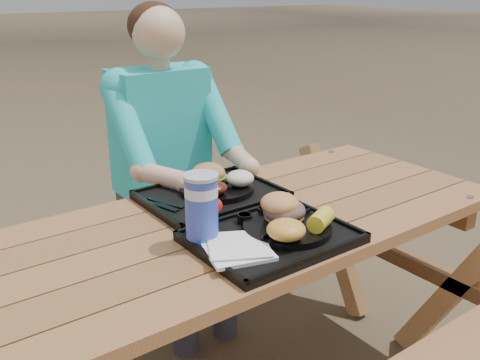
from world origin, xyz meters
TOP-DOWN VIEW (x-y plane):
  - picnic_table at (0.00, 0.00)m, footprint 1.80×1.49m
  - tray_near at (-0.02, -0.18)m, footprint 0.45×0.35m
  - tray_far at (0.02, 0.19)m, footprint 0.45×0.35m
  - plate_near at (0.03, -0.19)m, footprint 0.26×0.26m
  - plate_far at (0.05, 0.20)m, footprint 0.26×0.26m
  - napkin_stack at (-0.16, -0.21)m, footprint 0.21×0.21m
  - soda_cup at (-0.20, -0.09)m, footprint 0.09×0.09m
  - condiment_bbq at (-0.03, -0.07)m, footprint 0.05×0.05m
  - condiment_mustard at (0.05, -0.07)m, footprint 0.05×0.05m
  - sandwich at (0.05, -0.15)m, footprint 0.12×0.12m
  - mac_cheese at (-0.03, -0.26)m, footprint 0.11×0.11m
  - corn_cob at (0.09, -0.26)m, footprint 0.12×0.12m
  - cutlery_far at (-0.16, 0.21)m, footprint 0.09×0.15m
  - burger at (0.04, 0.24)m, footprint 0.12×0.12m
  - baked_beans at (-0.00, 0.14)m, footprint 0.09×0.09m
  - potato_salad at (0.11, 0.15)m, footprint 0.10×0.10m
  - diner at (0.11, 0.69)m, footprint 0.48×0.84m

SIDE VIEW (x-z plane):
  - picnic_table at x=0.00m, z-range 0.00..0.75m
  - diner at x=0.11m, z-range 0.00..1.28m
  - tray_near at x=-0.02m, z-range 0.75..0.77m
  - tray_far at x=0.02m, z-range 0.75..0.77m
  - cutlery_far at x=-0.16m, z-range 0.77..0.78m
  - napkin_stack at x=-0.16m, z-range 0.77..0.79m
  - plate_near at x=0.03m, z-range 0.77..0.79m
  - plate_far at x=0.05m, z-range 0.77..0.79m
  - condiment_bbq at x=-0.03m, z-range 0.77..0.80m
  - condiment_mustard at x=0.05m, z-range 0.77..0.80m
  - baked_beans at x=0.00m, z-range 0.79..0.83m
  - corn_cob at x=0.09m, z-range 0.79..0.84m
  - potato_salad at x=0.11m, z-range 0.79..0.84m
  - mac_cheese at x=-0.03m, z-range 0.79..0.84m
  - burger at x=0.04m, z-range 0.79..0.90m
  - sandwich at x=0.05m, z-range 0.79..0.92m
  - soda_cup at x=-0.20m, z-range 0.77..0.96m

